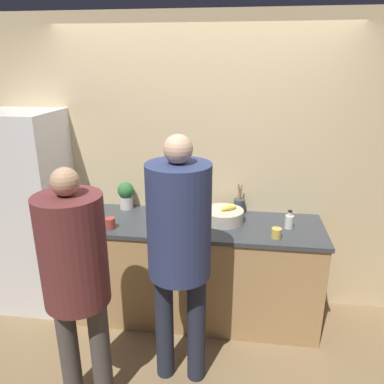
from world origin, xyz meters
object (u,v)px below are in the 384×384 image
(potted_plant, at_px, (126,194))
(bottle_clear, at_px, (289,221))
(cup_red, at_px, (110,223))
(fruit_bowl, at_px, (224,216))
(utensil_crock, at_px, (239,205))
(refrigerator, at_px, (31,213))
(person_left, at_px, (75,269))
(cup_yellow, at_px, (276,233))
(person_center, at_px, (179,239))

(potted_plant, bearing_deg, bottle_clear, -9.49)
(cup_red, bearing_deg, fruit_bowl, 16.25)
(utensil_crock, relative_size, cup_red, 2.95)
(refrigerator, relative_size, fruit_bowl, 5.35)
(person_left, distance_m, fruit_bowl, 1.36)
(utensil_crock, distance_m, cup_yellow, 0.55)
(fruit_bowl, bearing_deg, utensil_crock, 58.87)
(person_left, relative_size, fruit_bowl, 4.87)
(utensil_crock, xyz_separation_m, bottle_clear, (0.41, -0.27, -0.01))
(fruit_bowl, height_order, cup_red, fruit_bowl)
(person_left, height_order, utensil_crock, person_left)
(person_center, xyz_separation_m, cup_yellow, (0.67, 0.52, -0.16))
(refrigerator, distance_m, cup_yellow, 2.18)
(cup_yellow, height_order, potted_plant, potted_plant)
(person_center, distance_m, cup_yellow, 0.87)
(cup_red, bearing_deg, utensil_crock, 24.63)
(refrigerator, relative_size, utensil_crock, 6.71)
(cup_red, height_order, potted_plant, potted_plant)
(person_center, bearing_deg, cup_red, 142.05)
(utensil_crock, bearing_deg, cup_red, -155.37)
(refrigerator, height_order, potted_plant, refrigerator)
(cup_red, xyz_separation_m, potted_plant, (0.00, 0.45, 0.09))
(potted_plant, bearing_deg, person_center, -55.57)
(bottle_clear, relative_size, cup_yellow, 1.96)
(cup_yellow, bearing_deg, cup_red, -179.66)
(utensil_crock, distance_m, potted_plant, 1.04)
(refrigerator, relative_size, potted_plant, 7.20)
(potted_plant, bearing_deg, cup_yellow, -18.24)
(refrigerator, xyz_separation_m, potted_plant, (0.83, 0.21, 0.14))
(utensil_crock, bearing_deg, cup_yellow, -57.73)
(cup_yellow, bearing_deg, refrigerator, 173.96)
(person_center, relative_size, potted_plant, 7.14)
(person_left, relative_size, utensil_crock, 6.12)
(fruit_bowl, relative_size, utensil_crock, 1.25)
(refrigerator, relative_size, person_left, 1.10)
(bottle_clear, height_order, cup_red, bottle_clear)
(bottle_clear, distance_m, cup_yellow, 0.23)
(utensil_crock, distance_m, cup_red, 1.14)
(person_left, bearing_deg, cup_red, 94.96)
(bottle_clear, height_order, cup_yellow, bottle_clear)
(person_center, distance_m, cup_red, 0.85)
(fruit_bowl, bearing_deg, refrigerator, -179.07)
(bottle_clear, bearing_deg, fruit_bowl, 173.57)
(person_left, bearing_deg, utensil_crock, 52.88)
(bottle_clear, height_order, potted_plant, potted_plant)
(fruit_bowl, distance_m, bottle_clear, 0.54)
(person_left, relative_size, cup_red, 18.05)
(refrigerator, distance_m, person_left, 1.38)
(person_center, xyz_separation_m, bottle_clear, (0.79, 0.72, -0.14))
(fruit_bowl, xyz_separation_m, utensil_crock, (0.13, 0.21, 0.02))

